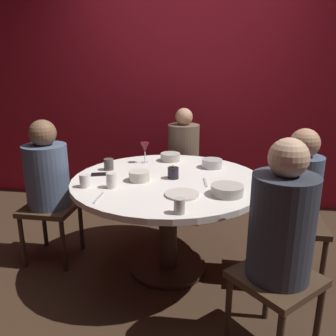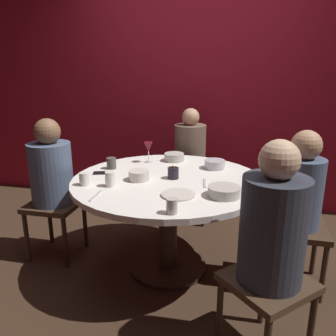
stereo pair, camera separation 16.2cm
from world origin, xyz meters
name	(u,v)px [view 1 (the left image)]	position (x,y,z in m)	size (l,w,h in m)	color
ground_plane	(168,267)	(0.00, 0.00, 0.00)	(8.00, 8.00, 0.00)	#382619
back_wall	(190,88)	(0.00, 1.48, 1.30)	(6.00, 0.10, 2.60)	maroon
dining_table	(168,197)	(0.00, 0.00, 0.60)	(1.40, 1.40, 0.74)	silver
seated_diner_left	(47,176)	(-0.95, 0.00, 0.72)	(0.40, 0.40, 1.15)	#3F2D1E
seated_diner_back	(183,152)	(0.00, 0.97, 0.71)	(0.40, 0.40, 1.15)	#3F2D1E
seated_diner_right	(299,190)	(0.92, 0.00, 0.71)	(0.40, 0.40, 1.14)	#3F2D1E
seated_diner_front_right	(281,228)	(0.70, -0.70, 0.74)	(0.57, 0.57, 1.21)	#3F2D1E
candle_holder	(173,173)	(0.04, 0.01, 0.79)	(0.08, 0.08, 0.10)	black
wine_glass	(145,148)	(-0.26, 0.39, 0.87)	(0.08, 0.08, 0.18)	silver
dinner_plate	(182,194)	(0.14, -0.32, 0.75)	(0.22, 0.22, 0.01)	beige
cell_phone	(101,174)	(-0.52, 0.01, 0.75)	(0.07, 0.14, 0.01)	black
bowl_serving_large	(212,163)	(0.31, 0.34, 0.78)	(0.16, 0.16, 0.07)	#B7B7BC
bowl_salad_center	(139,176)	(-0.19, -0.08, 0.78)	(0.15, 0.15, 0.07)	beige
bowl_small_white	(170,157)	(-0.06, 0.49, 0.78)	(0.17, 0.17, 0.07)	#B2ADA3
bowl_sauce_side	(227,190)	(0.43, -0.27, 0.78)	(0.21, 0.21, 0.06)	#B2ADA3
cup_near_candle	(85,181)	(-0.53, -0.27, 0.79)	(0.07, 0.07, 0.09)	silver
cup_by_left_diner	(109,164)	(-0.50, 0.14, 0.79)	(0.08, 0.08, 0.09)	#4C4742
cup_by_right_diner	(111,180)	(-0.35, -0.25, 0.80)	(0.07, 0.07, 0.10)	silver
cup_center_front	(179,206)	(0.16, -0.60, 0.79)	(0.06, 0.06, 0.09)	#B2ADA3
fork_near_plate	(99,198)	(-0.36, -0.46, 0.75)	(0.02, 0.18, 0.01)	#B7B7BC
knife_near_plate	(205,182)	(0.28, -0.05, 0.75)	(0.02, 0.18, 0.01)	#B7B7BC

